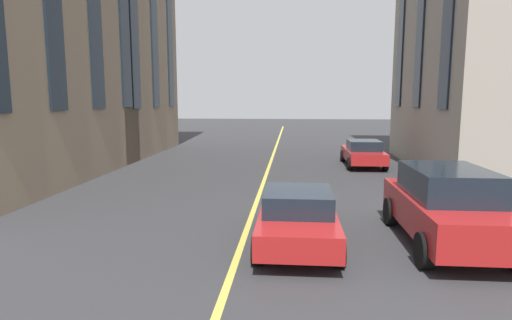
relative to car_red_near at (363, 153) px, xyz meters
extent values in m
cube|color=#D8C64C|center=(-8.14, 4.90, -0.70)|extent=(80.00, 0.16, 0.01)
cube|color=#B21E1E|center=(0.05, 0.00, -0.11)|extent=(4.40, 1.80, 0.55)
cube|color=#19232D|center=(-0.17, 0.00, 0.42)|extent=(1.85, 1.58, 0.50)
cylinder|color=black|center=(1.50, 0.86, -0.38)|extent=(0.64, 0.22, 0.64)
cylinder|color=black|center=(1.50, -0.86, -0.38)|extent=(0.64, 0.22, 0.64)
cylinder|color=black|center=(-1.40, 0.86, -0.38)|extent=(0.64, 0.22, 0.64)
cylinder|color=black|center=(-1.40, -0.86, -0.38)|extent=(0.64, 0.22, 0.64)
cube|color=#B21E1E|center=(-12.35, 3.56, -0.11)|extent=(4.40, 1.80, 0.55)
cube|color=#19232D|center=(-12.57, 3.56, 0.42)|extent=(1.85, 1.58, 0.50)
cylinder|color=black|center=(-10.90, 4.42, -0.38)|extent=(0.64, 0.22, 0.64)
cylinder|color=black|center=(-10.90, 2.69, -0.38)|extent=(0.64, 0.22, 0.64)
cylinder|color=black|center=(-13.80, 4.42, -0.38)|extent=(0.64, 0.22, 0.64)
cylinder|color=black|center=(-13.80, 2.69, -0.38)|extent=(0.64, 0.22, 0.64)
cube|color=#B21E1E|center=(-12.14, 0.00, 0.08)|extent=(4.70, 1.95, 0.80)
cube|color=#19232D|center=(-12.14, 0.00, 0.83)|extent=(2.59, 1.72, 0.70)
cylinder|color=black|center=(-10.59, 0.94, -0.32)|extent=(0.76, 0.27, 0.76)
cylinder|color=black|center=(-10.59, -0.94, -0.32)|extent=(0.76, 0.27, 0.76)
cylinder|color=black|center=(-13.69, 0.94, -0.32)|extent=(0.76, 0.27, 0.76)
camera|label=1|loc=(-22.39, 3.70, 2.80)|focal=29.73mm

